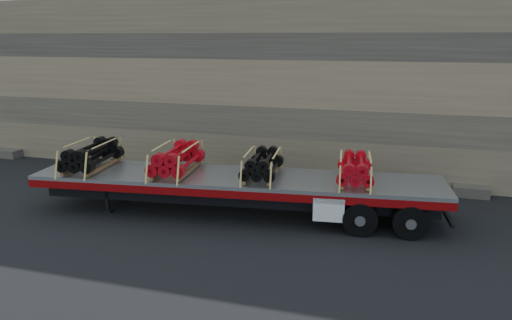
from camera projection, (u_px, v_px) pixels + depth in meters
The scene contains 7 objects.
ground at pixel (239, 221), 15.20m from camera, with size 120.00×120.00×0.00m, color black.
rock_wall at pixel (290, 86), 20.39m from camera, with size 44.00×3.00×7.00m, color #7A6B54.
trailer at pixel (236, 195), 15.63m from camera, with size 12.66×2.44×1.27m, color #9EA0A5, non-canonical shape.
bundle_front at pixel (92, 156), 16.22m from camera, with size 1.17×2.34×0.83m, color black, non-canonical shape.
bundle_midfront at pixel (177, 160), 15.71m from camera, with size 1.17×2.35×0.83m, color red, non-canonical shape.
bundle_midrear at pixel (262, 165), 15.25m from camera, with size 1.05×2.10×0.75m, color black, non-canonical shape.
bundle_rear at pixel (355, 170), 14.77m from camera, with size 1.03×2.06×0.73m, color red, non-canonical shape.
Camera 1 is at (4.67, -13.53, 5.46)m, focal length 35.00 mm.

